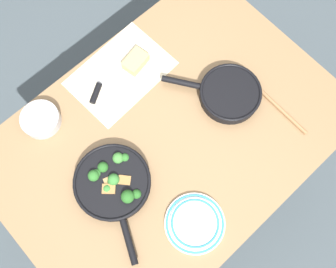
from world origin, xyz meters
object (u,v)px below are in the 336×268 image
(skillet_broccoli, at_px, (113,182))
(dinner_plate_stack, at_px, (195,223))
(cheese_block, at_px, (136,62))
(grater_knife, at_px, (100,83))
(skillet_eggs, at_px, (229,94))
(prep_bowl_steel, at_px, (41,120))
(wooden_spoon, at_px, (265,94))

(skillet_broccoli, xyz_separation_m, dinner_plate_stack, (0.12, -0.30, -0.02))
(skillet_broccoli, distance_m, cheese_block, 0.49)
(skillet_broccoli, height_order, grater_knife, skillet_broccoli)
(skillet_eggs, height_order, grater_knife, skillet_eggs)
(skillet_eggs, distance_m, prep_bowl_steel, 0.72)
(grater_knife, distance_m, dinner_plate_stack, 0.65)
(wooden_spoon, bearing_deg, dinner_plate_stack, 107.74)
(skillet_broccoli, relative_size, dinner_plate_stack, 1.92)
(grater_knife, distance_m, cheese_block, 0.16)
(wooden_spoon, distance_m, dinner_plate_stack, 0.57)
(skillet_broccoli, xyz_separation_m, cheese_block, (0.38, 0.31, -0.01))
(grater_knife, xyz_separation_m, prep_bowl_steel, (-0.26, 0.03, 0.01))
(prep_bowl_steel, bearing_deg, skillet_eggs, -34.33)
(skillet_broccoli, distance_m, skillet_eggs, 0.55)
(skillet_broccoli, height_order, prep_bowl_steel, skillet_broccoli)
(skillet_eggs, relative_size, wooden_spoon, 1.00)
(dinner_plate_stack, bearing_deg, grater_knife, 81.24)
(grater_knife, relative_size, cheese_block, 2.14)
(skillet_eggs, bearing_deg, cheese_block, -7.64)
(skillet_broccoli, bearing_deg, prep_bowl_steel, -148.10)
(skillet_broccoli, xyz_separation_m, prep_bowl_steel, (-0.05, 0.37, -0.01))
(skillet_broccoli, distance_m, prep_bowl_steel, 0.37)
(prep_bowl_steel, bearing_deg, grater_knife, -6.14)
(skillet_broccoli, relative_size, prep_bowl_steel, 2.81)
(wooden_spoon, height_order, prep_bowl_steel, prep_bowl_steel)
(grater_knife, distance_m, prep_bowl_steel, 0.27)
(wooden_spoon, bearing_deg, skillet_broccoli, 79.04)
(skillet_broccoli, bearing_deg, grater_knife, 172.17)
(wooden_spoon, distance_m, grater_knife, 0.64)
(grater_knife, xyz_separation_m, dinner_plate_stack, (-0.10, -0.64, 0.00))
(grater_knife, bearing_deg, skillet_broccoli, -153.55)
(cheese_block, distance_m, prep_bowl_steel, 0.43)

